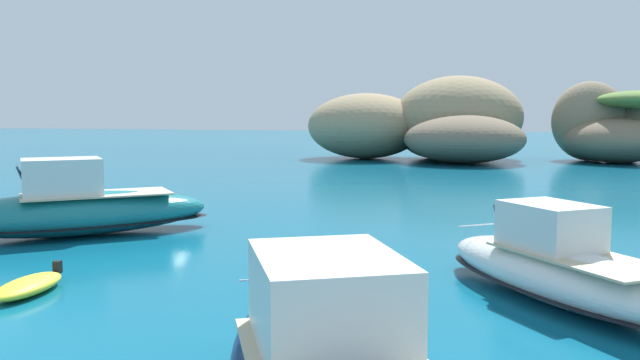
# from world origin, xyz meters

# --- Properties ---
(islet_large) EXTENTS (29.34, 24.80, 9.33)m
(islet_large) POSITION_xyz_m (2.16, 60.73, 3.96)
(islet_large) COLOR #9E8966
(islet_large) RESTS_ON ground
(islet_small) EXTENTS (14.16, 14.48, 8.60)m
(islet_small) POSITION_xyz_m (20.63, 63.16, 3.48)
(islet_small) COLOR #84755B
(islet_small) RESTS_ON ground
(motorboat_white) EXTENTS (7.46, 8.07, 2.50)m
(motorboat_white) POSITION_xyz_m (13.57, 7.45, 0.84)
(motorboat_white) COLOR white
(motorboat_white) RESTS_ON ground
(motorboat_teal) EXTENTS (9.78, 9.62, 3.11)m
(motorboat_teal) POSITION_xyz_m (-4.37, 10.95, 1.04)
(motorboat_teal) COLOR #19727A
(motorboat_teal) RESTS_ON ground
(dinghy_tender) EXTENTS (1.52, 2.87, 0.58)m
(dinghy_tender) POSITION_xyz_m (0.11, 3.66, 0.22)
(dinghy_tender) COLOR yellow
(dinghy_tender) RESTS_ON ground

